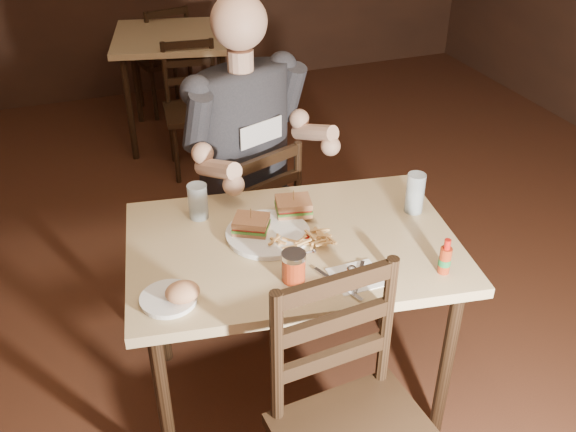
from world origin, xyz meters
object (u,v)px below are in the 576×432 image
object	(u,v)px
bg_table	(174,47)
bg_chair_near	(195,112)
hot_sauce	(445,256)
glass_left	(198,201)
glass_right	(415,193)
chair_far	(246,223)
dinner_plate	(268,235)
side_plate	(169,300)
main_table	(293,261)
diner	(249,121)
bg_chair_far	(162,59)
syrup_dispenser	(294,267)

from	to	relation	value
bg_table	bg_chair_near	bearing A→B (deg)	-90.00
bg_table	hot_sauce	distance (m)	2.99
bg_table	glass_left	size ratio (longest dim) A/B	6.98
glass_right	hot_sauce	world-z (taller)	glass_right
bg_table	chair_far	world-z (taller)	chair_far
dinner_plate	side_plate	bearing A→B (deg)	-150.31
main_table	glass_left	size ratio (longest dim) A/B	9.31
diner	side_plate	size ratio (longest dim) A/B	5.91
bg_chair_near	dinner_plate	world-z (taller)	bg_chair_near
hot_sauce	diner	bearing A→B (deg)	111.11
main_table	glass_right	xyz separation A→B (m)	(0.51, 0.04, 0.16)
chair_far	bg_chair_far	xyz separation A→B (m)	(0.09, 2.51, -0.01)
bg_chair_near	diner	size ratio (longest dim) A/B	0.80
dinner_plate	diner	bearing A→B (deg)	78.88
diner	bg_table	bearing A→B (deg)	67.67
syrup_dispenser	side_plate	world-z (taller)	syrup_dispenser
syrup_dispenser	dinner_plate	bearing A→B (deg)	98.46
bg_chair_far	bg_chair_near	xyz separation A→B (m)	(0.00, -1.10, -0.01)
bg_chair_far	dinner_plate	world-z (taller)	bg_chair_far
diner	dinner_plate	bearing A→B (deg)	-121.46
syrup_dispenser	glass_left	bearing A→B (deg)	121.18
dinner_plate	bg_chair_far	bearing A→B (deg)	86.69
side_plate	bg_chair_far	bearing A→B (deg)	80.07
bg_table	diner	size ratio (longest dim) A/B	0.92
bg_chair_far	glass_left	distance (m)	2.96
side_plate	bg_table	bearing A→B (deg)	78.17
bg_table	syrup_dispenser	world-z (taller)	syrup_dispenser
syrup_dispenser	side_plate	xyz separation A→B (m)	(-0.41, 0.03, -0.05)
glass_right	diner	bearing A→B (deg)	128.65
bg_table	glass_left	world-z (taller)	glass_left
main_table	chair_far	world-z (taller)	chair_far
diner	syrup_dispenser	distance (m)	0.85
bg_chair_far	diner	world-z (taller)	diner
bg_table	dinner_plate	distance (m)	2.58
bg_chair_near	side_plate	bearing A→B (deg)	-98.20
bg_table	bg_chair_near	world-z (taller)	bg_chair_near
syrup_dispenser	side_plate	bearing A→B (deg)	-175.82
bg_table	diner	world-z (taller)	diner
main_table	bg_chair_near	bearing A→B (deg)	87.05
glass_left	glass_right	bearing A→B (deg)	-17.31
main_table	diner	world-z (taller)	diner
chair_far	syrup_dispenser	size ratio (longest dim) A/B	8.24
main_table	chair_far	distance (m)	0.72
bg_chair_far	glass_right	world-z (taller)	glass_right
main_table	dinner_plate	xyz separation A→B (m)	(-0.07, 0.06, 0.09)
diner	dinner_plate	xyz separation A→B (m)	(-0.11, -0.56, -0.19)
main_table	bg_chair_far	world-z (taller)	bg_chair_far
dinner_plate	hot_sauce	world-z (taller)	hot_sauce
bg_chair_far	bg_chair_near	distance (m)	1.10
bg_table	syrup_dispenser	size ratio (longest dim) A/B	9.04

